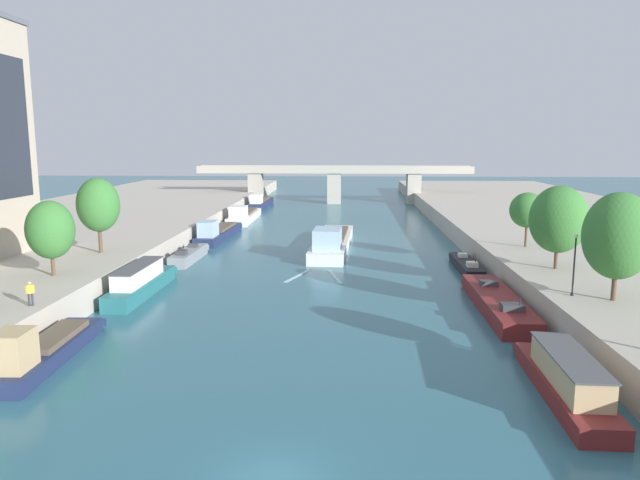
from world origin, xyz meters
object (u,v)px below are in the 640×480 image
moored_boat_right_upstream (566,378)px  bridge_far (334,180)px  person_on_quay (30,292)px  moored_boat_left_midway (261,203)px  moored_boat_left_upstream (189,255)px  moored_boat_left_far (244,215)px  tree_left_far (98,205)px  tree_right_far (527,210)px  moored_boat_right_lone (497,302)px  moored_boat_right_far (466,265)px  lamppost_right_bank (574,262)px  tree_left_midway (50,230)px  moored_boat_left_lone (141,282)px  tree_right_nearest (559,219)px  moored_boat_left_gap_after (218,232)px  barge_midriver (332,241)px  moored_boat_left_near (44,349)px  tree_right_distant (618,236)px

moored_boat_right_upstream → bridge_far: bridge_far is taller
person_on_quay → moored_boat_left_midway: bearing=87.5°
moored_boat_left_upstream → moored_boat_left_far: (0.32, 32.73, 0.28)m
tree_left_far → tree_right_far: tree_left_far is taller
tree_left_far → person_on_quay: tree_left_far is taller
moored_boat_right_lone → moored_boat_right_far: 14.61m
moored_boat_left_far → lamppost_right_bank: size_ratio=3.91×
moored_boat_right_lone → tree_left_midway: tree_left_midway is taller
moored_boat_left_lone → tree_right_nearest: bearing=1.7°
moored_boat_left_lone → moored_boat_right_lone: bearing=-6.7°
moored_boat_left_gap_after → moored_boat_right_far: size_ratio=1.56×
moored_boat_left_midway → moored_boat_right_upstream: (28.29, -86.24, 0.05)m
barge_midriver → moored_boat_right_far: (13.94, -10.66, -0.53)m
moored_boat_left_near → bridge_far: size_ratio=0.21×
barge_midriver → tree_left_midway: 33.58m
moored_boat_right_upstream → tree_left_far: size_ratio=1.67×
tree_left_far → lamppost_right_bank: bearing=-20.0°
moored_boat_right_far → moored_boat_left_lone: bearing=-159.4°
lamppost_right_bank → person_on_quay: bearing=-173.3°
moored_boat_right_upstream → tree_right_far: 31.96m
moored_boat_right_upstream → tree_right_nearest: size_ratio=1.72×
moored_boat_left_upstream → tree_right_nearest: 37.86m
moored_boat_left_far → moored_boat_right_far: bearing=-51.2°
moored_boat_left_far → person_on_quay: bearing=-93.4°
tree_right_far → moored_boat_left_far: bearing=134.4°
moored_boat_left_upstream → bridge_far: size_ratio=0.18×
moored_boat_left_near → tree_right_far: bearing=37.5°
moored_boat_left_upstream → tree_right_far: (35.40, -3.12, 5.49)m
moored_boat_left_far → moored_boat_right_lone: 58.33m
moored_boat_right_lone → tree_left_midway: 35.43m
tree_right_distant → person_on_quay: size_ratio=4.50×
moored_boat_left_near → person_on_quay: person_on_quay is taller
moored_boat_right_upstream → tree_right_far: tree_right_far is taller
moored_boat_left_near → moored_boat_left_upstream: moored_boat_left_near is taller
moored_boat_right_lone → tree_right_far: bearing=66.8°
moored_boat_left_near → moored_boat_left_gap_after: (0.44, 45.14, 0.02)m
moored_boat_left_gap_after → moored_boat_left_far: moored_boat_left_gap_after is taller
moored_boat_left_gap_after → person_on_quay: person_on_quay is taller
moored_boat_right_lone → tree_left_midway: size_ratio=2.59×
moored_boat_left_near → moored_boat_right_far: (29.89, 27.18, -0.37)m
tree_left_midway → moored_boat_left_gap_after: bearing=79.5°
moored_boat_left_far → tree_left_midway: 51.45m
moored_boat_left_gap_after → tree_right_far: 39.87m
tree_right_distant → tree_right_nearest: bearing=92.4°
tree_left_midway → tree_right_nearest: tree_right_nearest is taller
moored_boat_left_gap_after → lamppost_right_bank: size_ratio=3.86×
moored_boat_right_upstream → person_on_quay: 32.60m
moored_boat_left_near → tree_right_distant: bearing=11.2°
lamppost_right_bank → tree_left_midway: bearing=173.5°
barge_midriver → moored_boat_left_far: size_ratio=1.36×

